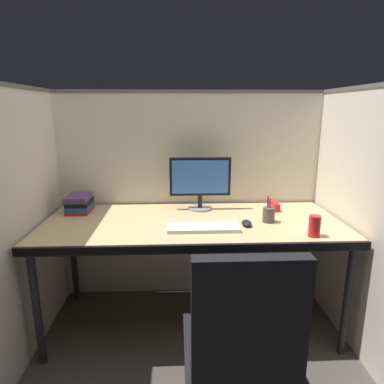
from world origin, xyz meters
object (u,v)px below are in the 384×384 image
at_px(keyboard_main, 203,228).
at_px(monitor_center, 200,180).
at_px(pen_cup, 269,215).
at_px(desk, 192,229).
at_px(red_stapler, 274,206).
at_px(book_stack, 79,203).
at_px(soda_can, 315,226).
at_px(computer_mouse, 247,223).
at_px(office_chair, 239,380).

bearing_deg(keyboard_main, monitor_center, 88.94).
bearing_deg(pen_cup, desk, 176.70).
relative_size(red_stapler, pen_cup, 0.88).
xyz_separation_m(red_stapler, book_stack, (-1.38, 0.01, 0.03)).
bearing_deg(red_stapler, desk, -158.07).
bearing_deg(soda_can, monitor_center, 137.75).
height_order(desk, keyboard_main, keyboard_main).
bearing_deg(pen_cup, red_stapler, 67.03).
bearing_deg(red_stapler, book_stack, 179.41).
bearing_deg(soda_can, computer_mouse, 151.31).
relative_size(computer_mouse, red_stapler, 0.64).
bearing_deg(book_stack, soda_can, -20.21).
relative_size(keyboard_main, computer_mouse, 4.48).
bearing_deg(pen_cup, monitor_center, 144.38).
bearing_deg(soda_can, book_stack, 159.79).
height_order(monitor_center, computer_mouse, monitor_center).
distance_m(soda_can, pen_cup, 0.32).
bearing_deg(office_chair, computer_mouse, 70.76).
bearing_deg(desk, computer_mouse, -15.70).
bearing_deg(pen_cup, soda_can, -53.00).
distance_m(office_chair, computer_mouse, 0.91).
bearing_deg(keyboard_main, office_chair, -83.25).
bearing_deg(office_chair, book_stack, 122.62).
distance_m(keyboard_main, computer_mouse, 0.28).
relative_size(desk, computer_mouse, 19.79).
bearing_deg(keyboard_main, soda_can, -12.54).
distance_m(office_chair, book_stack, 1.54).
xyz_separation_m(keyboard_main, computer_mouse, (0.27, 0.05, 0.01)).
bearing_deg(red_stapler, computer_mouse, -128.73).
xyz_separation_m(desk, red_stapler, (0.60, 0.24, 0.08)).
bearing_deg(book_stack, keyboard_main, -25.41).
bearing_deg(desk, red_stapler, 21.93).
bearing_deg(soda_can, keyboard_main, 167.46).
height_order(computer_mouse, book_stack, book_stack).
bearing_deg(office_chair, red_stapler, 61.96).
xyz_separation_m(keyboard_main, book_stack, (-0.84, 0.40, 0.05)).
xyz_separation_m(pen_cup, book_stack, (-1.26, 0.28, 0.01)).
bearing_deg(keyboard_main, computer_mouse, 10.79).
xyz_separation_m(office_chair, red_stapler, (0.45, 1.13, 0.40)).
relative_size(desk, office_chair, 1.95).
relative_size(desk, soda_can, 15.57).
distance_m(office_chair, soda_can, 0.92).
relative_size(desk, book_stack, 8.42).
relative_size(office_chair, red_stapler, 6.50).
height_order(office_chair, keyboard_main, office_chair).
relative_size(monitor_center, red_stapler, 2.87).
bearing_deg(book_stack, red_stapler, -0.59).
xyz_separation_m(monitor_center, pen_cup, (0.42, -0.30, -0.17)).
bearing_deg(monitor_center, office_chair, -86.02).
distance_m(desk, book_stack, 0.83).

